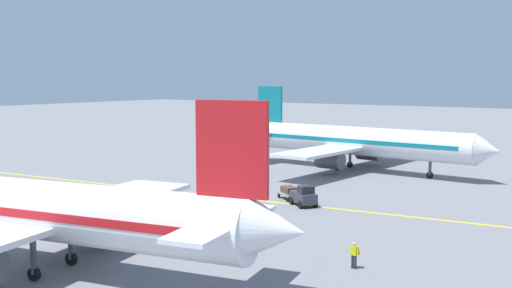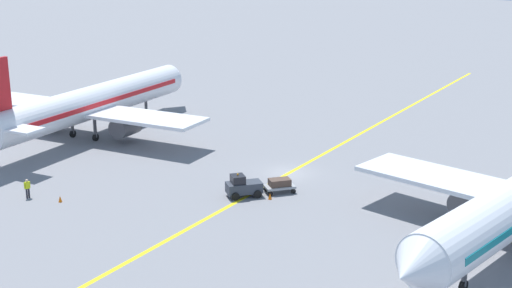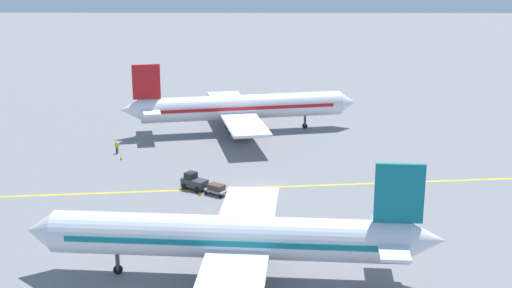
{
  "view_description": "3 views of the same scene",
  "coord_description": "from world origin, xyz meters",
  "views": [
    {
      "loc": [
        -46.45,
        -34.65,
        11.71
      ],
      "look_at": [
        5.91,
        1.5,
        4.71
      ],
      "focal_mm": 42.0,
      "sensor_mm": 36.0,
      "label": 1
    },
    {
      "loc": [
        37.21,
        -51.55,
        21.38
      ],
      "look_at": [
        -1.53,
        -3.06,
        3.27
      ],
      "focal_mm": 50.0,
      "sensor_mm": 36.0,
      "label": 2
    },
    {
      "loc": [
        78.14,
        0.51,
        27.98
      ],
      "look_at": [
        -4.87,
        -0.4,
        3.87
      ],
      "focal_mm": 50.0,
      "sensor_mm": 36.0,
      "label": 3
    }
  ],
  "objects": [
    {
      "name": "apron_yellow_centreline",
      "position": [
        0.0,
        0.0,
        0.0
      ],
      "size": [
        14.35,
        119.23,
        0.01
      ],
      "primitive_type": "cube",
      "rotation": [
        0.0,
        0.0,
        0.12
      ],
      "color": "yellow",
      "rests_on": "ground"
    },
    {
      "name": "airplane_at_gate",
      "position": [
        -24.79,
        -3.04,
        3.71
      ],
      "size": [
        28.48,
        35.34,
        10.6
      ],
      "color": "white",
      "rests_on": "ground"
    },
    {
      "name": "traffic_cone_mid_apron",
      "position": [
        -10.5,
        -18.12,
        0.28
      ],
      "size": [
        0.32,
        0.32,
        0.55
      ],
      "primitive_type": "cone",
      "color": "orange",
      "rests_on": "ground"
    },
    {
      "name": "ground_crew_worker",
      "position": [
        -13.45,
        -19.22,
        0.91
      ],
      "size": [
        0.25,
        0.58,
        1.68
      ],
      "color": "#23232D",
      "rests_on": "ground"
    },
    {
      "name": "baggage_tug_dark",
      "position": [
        0.6,
        -7.5,
        0.9
      ],
      "size": [
        2.94,
        3.32,
        2.11
      ],
      "color": "#333842",
      "rests_on": "ground"
    },
    {
      "name": "baggage_cart_trailing",
      "position": [
        2.47,
        -4.79,
        0.76
      ],
      "size": [
        2.63,
        2.94,
        1.24
      ],
      "color": "gray",
      "rests_on": "ground"
    },
    {
      "name": "ground_plane",
      "position": [
        0.0,
        0.0,
        0.0
      ],
      "size": [
        400.0,
        400.0,
        0.0
      ],
      "primitive_type": "plane",
      "color": "slate"
    },
    {
      "name": "traffic_cone_near_nose",
      "position": [
        2.84,
        -6.63,
        0.28
      ],
      "size": [
        0.32,
        0.32,
        0.55
      ],
      "primitive_type": "cone",
      "color": "orange",
      "rests_on": "ground"
    }
  ]
}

